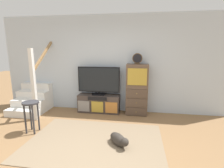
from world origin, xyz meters
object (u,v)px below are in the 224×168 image
at_px(desk_clock, 137,59).
at_px(side_cabinet, 137,90).
at_px(television, 99,80).
at_px(dog, 119,140).
at_px(media_console, 99,103).
at_px(bar_stool_near, 31,110).

bearing_deg(desk_clock, side_cabinet, 51.98).
relative_size(television, side_cabinet, 0.85).
bearing_deg(side_cabinet, desk_clock, -128.02).
relative_size(desk_clock, dog, 0.61).
bearing_deg(media_console, desk_clock, -0.27).
bearing_deg(side_cabinet, dog, -99.81).
xyz_separation_m(media_console, side_cabinet, (1.06, 0.01, 0.44)).
relative_size(media_console, dog, 2.54).
height_order(media_console, side_cabinet, side_cabinet).
relative_size(desk_clock, bar_stool_near, 0.42).
height_order(desk_clock, dog, desk_clock).
bearing_deg(desk_clock, bar_stool_near, -147.39).
relative_size(media_console, side_cabinet, 0.85).
xyz_separation_m(television, dog, (0.78, -1.67, -0.81)).
xyz_separation_m(media_console, television, (0.00, 0.02, 0.67)).
distance_m(media_console, desk_clock, 1.65).
height_order(media_console, dog, media_console).
xyz_separation_m(media_console, bar_stool_near, (-1.14, -1.41, 0.26)).
height_order(side_cabinet, desk_clock, desk_clock).
bearing_deg(media_console, television, 90.00).
xyz_separation_m(television, side_cabinet, (1.06, -0.01, -0.23)).
bearing_deg(bar_stool_near, side_cabinet, 32.75).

